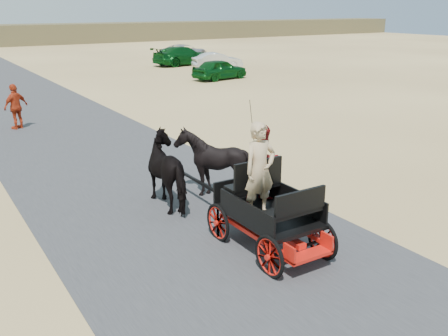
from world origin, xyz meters
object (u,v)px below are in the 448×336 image
carriage (268,231)px  car_c (183,56)px  horse_left (172,171)px  car_d (184,52)px  car_b (217,61)px  horse_right (212,163)px  car_a (220,69)px  pedestrian (16,107)px

carriage → car_c: car_c is taller
horse_left → car_d: size_ratio=0.43×
car_b → car_d: bearing=1.4°
horse_right → car_b: bearing=-121.8°
car_d → car_b: bearing=150.9°
horse_right → car_b: size_ratio=0.46×
carriage → car_b: size_ratio=0.65×
horse_left → car_b: 26.88m
car_b → car_c: bearing=24.8°
horse_left → horse_right: bearing=-180.0°
horse_left → horse_right: size_ratio=1.18×
car_a → car_b: bearing=-40.1°
horse_left → car_d: (16.37, 30.26, -0.20)m
car_a → car_c: car_c is taller
horse_right → pedestrian: (-2.64, 10.10, 0.01)m
pedestrian → car_c: bearing=-161.1°
horse_right → horse_left: bearing=0.0°
pedestrian → car_c: pedestrian is taller
car_a → car_b: size_ratio=1.03×
pedestrian → car_b: pedestrian is taller
pedestrian → car_c: (15.61, 16.00, -0.12)m
horse_right → pedestrian: 10.44m
carriage → car_c: 32.09m
car_b → horse_right: bearing=159.6°
car_b → car_c: size_ratio=0.73×
carriage → car_a: (11.68, 20.56, 0.29)m
car_b → car_d: (1.41, 7.93, 0.04)m
horse_left → horse_right: horse_right is taller
pedestrian → car_c: 22.35m
car_b → horse_left: bearing=157.6°
carriage → car_b: 29.14m
pedestrian → car_a: size_ratio=0.45×
car_b → car_c: car_c is taller
car_c → car_a: bearing=158.7°
pedestrian → car_a: 15.66m
horse_right → car_d: 33.89m
horse_left → car_a: horse_left is taller
horse_right → car_b: (13.86, 22.33, -0.24)m
pedestrian → car_d: pedestrian is taller
carriage → car_a: 23.65m
pedestrian → car_c: size_ratio=0.34×
car_a → car_c: (1.84, 8.54, 0.09)m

